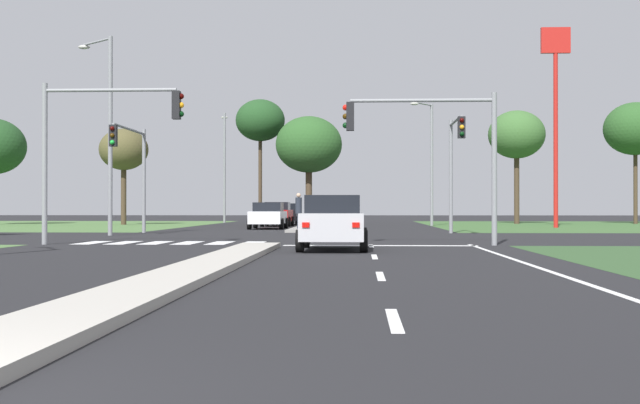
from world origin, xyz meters
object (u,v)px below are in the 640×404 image
at_px(street_lamp_fourth, 225,162).
at_px(fastfood_pole_sign, 556,83).
at_px(treeline_third, 260,121).
at_px(treeline_fourth, 309,145).
at_px(traffic_signal_near_right, 435,139).
at_px(treeline_second, 124,150).
at_px(car_black_third, 286,214).
at_px(street_lamp_second, 108,124).
at_px(car_silver_fourth, 333,222).
at_px(street_lamp_third, 430,157).
at_px(car_white_second, 268,215).
at_px(traffic_signal_far_right, 455,153).
at_px(treeline_sixth, 635,129).
at_px(traffic_signal_near_left, 96,133).
at_px(treeline_fifth, 517,135).
at_px(pedestrian_at_median, 299,207).
at_px(traffic_signal_far_left, 132,157).
at_px(car_red_near, 278,214).

relative_size(street_lamp_fourth, fastfood_pole_sign, 0.73).
xyz_separation_m(treeline_third, treeline_fourth, (3.88, -2.75, -2.05)).
height_order(traffic_signal_near_right, treeline_second, treeline_second).
height_order(car_black_third, traffic_signal_near_right, traffic_signal_near_right).
height_order(traffic_signal_near_right, street_lamp_second, street_lamp_second).
relative_size(car_black_third, car_silver_fourth, 1.01).
height_order(street_lamp_third, treeline_second, street_lamp_third).
bearing_deg(car_white_second, traffic_signal_far_right, 136.26).
bearing_deg(treeline_sixth, street_lamp_fourth, 172.76).
bearing_deg(traffic_signal_near_right, traffic_signal_far_right, 80.32).
xyz_separation_m(traffic_signal_near_left, treeline_sixth, (30.10, 37.26, 3.47)).
xyz_separation_m(treeline_second, treeline_fifth, (29.33, 4.75, 1.39)).
relative_size(traffic_signal_near_left, street_lamp_fourth, 0.60).
relative_size(traffic_signal_near_left, pedestrian_at_median, 2.93).
bearing_deg(treeline_second, car_black_third, 5.24).
bearing_deg(treeline_sixth, traffic_signal_far_left, -140.60).
distance_m(traffic_signal_near_right, treeline_second, 38.00).
bearing_deg(car_black_third, traffic_signal_far_right, 114.12).
bearing_deg(street_lamp_fourth, car_red_near, -66.86).
bearing_deg(treeline_fourth, treeline_fifth, 15.48).
bearing_deg(car_black_third, fastfood_pole_sign, 153.40).
relative_size(car_red_near, treeline_sixth, 0.48).
bearing_deg(car_black_third, treeline_sixth, -171.96).
distance_m(traffic_signal_near_right, street_lamp_second, 16.78).
bearing_deg(pedestrian_at_median, treeline_sixth, 119.58).
height_order(traffic_signal_far_right, street_lamp_second, street_lamp_second).
bearing_deg(car_red_near, traffic_signal_near_left, 82.92).
bearing_deg(pedestrian_at_median, street_lamp_second, -63.61).
relative_size(traffic_signal_far_left, traffic_signal_near_right, 1.09).
distance_m(car_black_third, treeline_sixth, 27.57).
bearing_deg(treeline_second, street_lamp_third, -7.58).
bearing_deg(treeline_fourth, street_lamp_fourth, 131.41).
bearing_deg(treeline_sixth, street_lamp_second, -139.33).
height_order(car_silver_fourth, street_lamp_fourth, street_lamp_fourth).
distance_m(traffic_signal_far_left, street_lamp_third, 24.14).
xyz_separation_m(car_red_near, street_lamp_fourth, (-5.76, 13.48, 4.25)).
bearing_deg(traffic_signal_near_left, car_white_second, 80.26).
relative_size(car_white_second, treeline_third, 0.48).
xyz_separation_m(traffic_signal_far_left, fastfood_pole_sign, (22.94, 13.65, 5.40)).
height_order(traffic_signal_far_right, treeline_second, treeline_second).
distance_m(traffic_signal_near_left, street_lamp_second, 9.69).
xyz_separation_m(car_silver_fourth, street_lamp_third, (5.60, 32.75, 3.92)).
distance_m(car_white_second, street_lamp_third, 13.87).
relative_size(car_red_near, traffic_signal_far_left, 0.80).
height_order(car_silver_fourth, street_lamp_third, street_lamp_third).
distance_m(car_silver_fourth, traffic_signal_near_left, 9.28).
bearing_deg(car_white_second, traffic_signal_near_right, 110.58).
distance_m(traffic_signal_far_left, fastfood_pole_sign, 27.23).
height_order(car_silver_fourth, treeline_fifth, treeline_fifth).
height_order(street_lamp_third, treeline_third, treeline_third).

